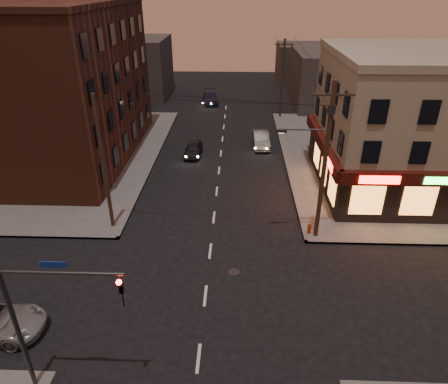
{
  "coord_description": "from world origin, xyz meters",
  "views": [
    {
      "loc": [
        1.56,
        -16.19,
        14.83
      ],
      "look_at": [
        0.8,
        5.84,
        3.2
      ],
      "focal_mm": 32.0,
      "sensor_mm": 36.0,
      "label": 1
    }
  ],
  "objects_px": {
    "fire_hydrant": "(310,228)",
    "sedan_mid": "(261,140)",
    "sedan_near": "(193,149)",
    "sedan_far": "(210,98)"
  },
  "relations": [
    {
      "from": "fire_hydrant",
      "to": "sedan_far",
      "type": "bearing_deg",
      "value": 105.01
    },
    {
      "from": "fire_hydrant",
      "to": "sedan_near",
      "type": "bearing_deg",
      "value": 123.99
    },
    {
      "from": "fire_hydrant",
      "to": "sedan_mid",
      "type": "bearing_deg",
      "value": 98.61
    },
    {
      "from": "sedan_near",
      "to": "sedan_mid",
      "type": "relative_size",
      "value": 0.87
    },
    {
      "from": "sedan_mid",
      "to": "fire_hydrant",
      "type": "relative_size",
      "value": 5.64
    },
    {
      "from": "sedan_far",
      "to": "sedan_mid",
      "type": "bearing_deg",
      "value": -75.35
    },
    {
      "from": "sedan_mid",
      "to": "sedan_far",
      "type": "relative_size",
      "value": 0.86
    },
    {
      "from": "sedan_near",
      "to": "sedan_far",
      "type": "height_order",
      "value": "sedan_far"
    },
    {
      "from": "sedan_mid",
      "to": "fire_hydrant",
      "type": "bearing_deg",
      "value": -84.05
    },
    {
      "from": "sedan_mid",
      "to": "sedan_far",
      "type": "xyz_separation_m",
      "value": [
        -6.2,
        16.16,
        0.02
      ]
    }
  ]
}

